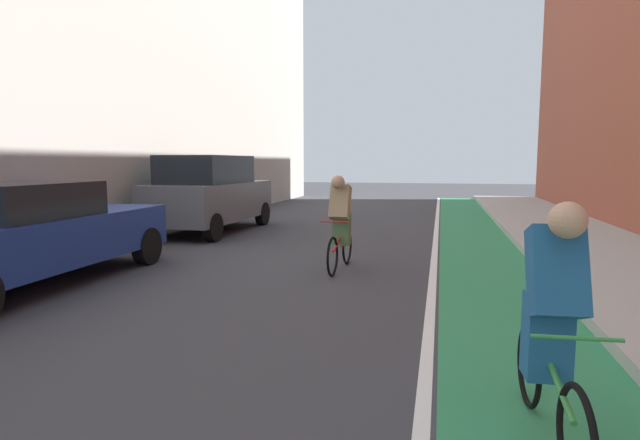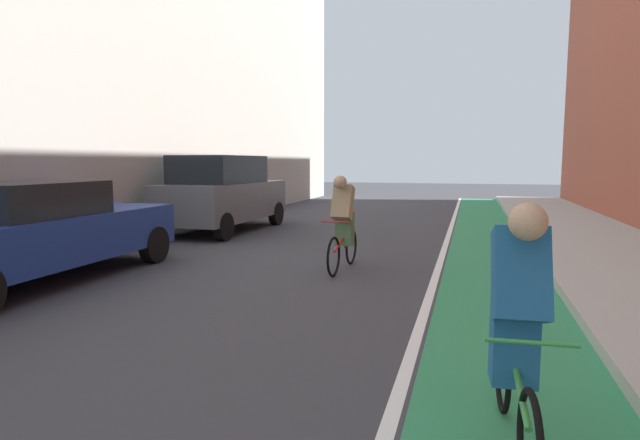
% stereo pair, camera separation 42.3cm
% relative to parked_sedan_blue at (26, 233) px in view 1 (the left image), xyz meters
% --- Properties ---
extents(ground_plane, '(73.96, 73.96, 0.00)m').
position_rel_parked_sedan_blue_xyz_m(ground_plane, '(3.21, 1.53, -0.79)').
color(ground_plane, '#38383D').
extents(bike_lane_paint, '(1.60, 33.62, 0.00)m').
position_rel_parked_sedan_blue_xyz_m(bike_lane_paint, '(6.66, 3.53, -0.79)').
color(bike_lane_paint, '#2D8451').
rests_on(bike_lane_paint, ground).
extents(lane_divider_stripe, '(0.12, 33.62, 0.00)m').
position_rel_parked_sedan_blue_xyz_m(lane_divider_stripe, '(5.76, 3.53, -0.79)').
color(lane_divider_stripe, white).
rests_on(lane_divider_stripe, ground).
extents(sidewalk_right, '(2.88, 33.62, 0.14)m').
position_rel_parked_sedan_blue_xyz_m(sidewalk_right, '(8.90, 3.53, -0.72)').
color(sidewalk_right, '#A8A59E').
rests_on(sidewalk_right, ground).
extents(parked_sedan_blue, '(2.00, 4.71, 1.53)m').
position_rel_parked_sedan_blue_xyz_m(parked_sedan_blue, '(0.00, 0.00, 0.00)').
color(parked_sedan_blue, navy).
rests_on(parked_sedan_blue, ground).
extents(parked_suv_gray, '(1.91, 4.33, 1.98)m').
position_rel_parked_sedan_blue_xyz_m(parked_suv_gray, '(-0.00, 6.07, 0.23)').
color(parked_suv_gray, '#595B60').
rests_on(parked_suv_gray, ground).
extents(cyclist_mid, '(0.48, 1.67, 1.59)m').
position_rel_parked_sedan_blue_xyz_m(cyclist_mid, '(6.56, -2.72, 0.02)').
color(cyclist_mid, black).
rests_on(cyclist_mid, ground).
extents(cyclist_trailing, '(0.48, 1.69, 1.60)m').
position_rel_parked_sedan_blue_xyz_m(cyclist_trailing, '(4.22, 2.21, 0.02)').
color(cyclist_trailing, black).
rests_on(cyclist_trailing, ground).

